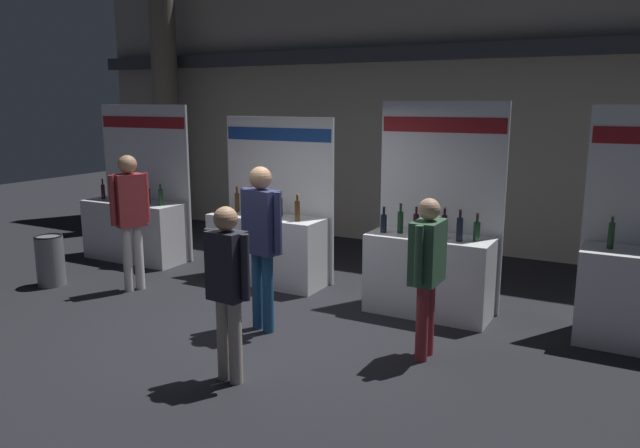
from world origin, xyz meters
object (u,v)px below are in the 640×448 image
(exhibitor_booth_0, at_px, (136,223))
(exhibitor_booth_2, at_px, (430,264))
(visitor_2, at_px, (427,263))
(exhibitor_booth_1, at_px, (269,242))
(visitor_4, at_px, (130,210))
(trash_bin, at_px, (50,260))
(visitor_0, at_px, (262,233))
(visitor_1, at_px, (228,281))

(exhibitor_booth_0, bearing_deg, exhibitor_booth_2, -2.16)
(visitor_2, bearing_deg, exhibitor_booth_1, 63.59)
(exhibitor_booth_2, distance_m, visitor_2, 1.39)
(exhibitor_booth_2, height_order, visitor_4, exhibitor_booth_2)
(trash_bin, bearing_deg, exhibitor_booth_0, 89.74)
(exhibitor_booth_2, xyz_separation_m, visitor_0, (-1.46, -1.44, 0.50))
(visitor_1, relative_size, visitor_2, 1.01)
(trash_bin, height_order, visitor_1, visitor_1)
(exhibitor_booth_0, distance_m, visitor_4, 1.78)
(exhibitor_booth_0, distance_m, visitor_0, 3.94)
(exhibitor_booth_2, xyz_separation_m, visitor_4, (-3.82, -1.04, 0.50))
(exhibitor_booth_0, bearing_deg, visitor_0, -24.69)
(visitor_1, bearing_deg, trash_bin, -11.74)
(visitor_0, distance_m, visitor_4, 2.40)
(visitor_2, bearing_deg, visitor_0, 95.69)
(exhibitor_booth_2, relative_size, visitor_2, 1.56)
(exhibitor_booth_1, bearing_deg, visitor_0, -58.84)
(exhibitor_booth_1, bearing_deg, exhibitor_booth_0, 179.26)
(exhibitor_booth_1, height_order, exhibitor_booth_2, exhibitor_booth_2)
(exhibitor_booth_1, distance_m, visitor_0, 1.94)
(exhibitor_booth_2, bearing_deg, visitor_0, -135.26)
(visitor_1, bearing_deg, exhibitor_booth_1, -58.29)
(visitor_0, bearing_deg, exhibitor_booth_2, 58.30)
(exhibitor_booth_0, xyz_separation_m, visitor_4, (1.18, -1.23, 0.51))
(visitor_0, bearing_deg, visitor_4, -175.98)
(trash_bin, xyz_separation_m, visitor_4, (1.19, 0.39, 0.75))
(exhibitor_booth_0, xyz_separation_m, trash_bin, (-0.01, -1.63, -0.24))
(exhibitor_booth_0, distance_m, visitor_1, 4.90)
(exhibitor_booth_0, bearing_deg, visitor_2, -15.30)
(exhibitor_booth_0, relative_size, trash_bin, 3.47)
(visitor_0, bearing_deg, visitor_1, -56.33)
(visitor_1, distance_m, visitor_2, 1.95)
(exhibitor_booth_0, relative_size, exhibitor_booth_1, 1.07)
(exhibitor_booth_1, relative_size, trash_bin, 3.25)
(exhibitor_booth_0, bearing_deg, exhibitor_booth_1, -0.74)
(trash_bin, relative_size, visitor_1, 0.44)
(exhibitor_booth_2, height_order, trash_bin, exhibitor_booth_2)
(exhibitor_booth_0, xyz_separation_m, visitor_0, (3.55, -1.63, 0.52))
(exhibitor_booth_2, bearing_deg, visitor_1, -111.03)
(exhibitor_booth_1, xyz_separation_m, exhibitor_booth_2, (2.42, -0.16, 0.03))
(exhibitor_booth_1, height_order, trash_bin, exhibitor_booth_1)
(visitor_1, height_order, visitor_4, visitor_4)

